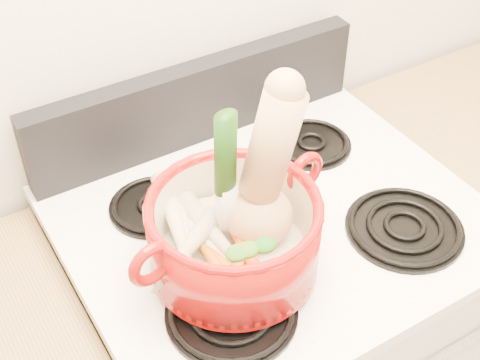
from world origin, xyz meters
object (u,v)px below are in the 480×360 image
dutch_oven (234,235)px  leek (225,179)px  squash (260,173)px  stove_body (267,360)px

dutch_oven → leek: leek is taller
dutch_oven → leek: bearing=71.0°
dutch_oven → squash: bearing=-0.4°
dutch_oven → squash: squash is taller
squash → leek: size_ratio=1.08×
dutch_oven → squash: size_ratio=0.97×
stove_body → squash: 0.70m
squash → leek: squash is taller
stove_body → squash: (-0.08, -0.07, 0.69)m
stove_body → dutch_oven: (-0.14, -0.08, 0.58)m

